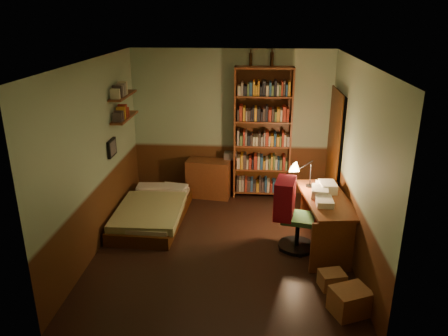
# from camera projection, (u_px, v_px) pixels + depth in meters

# --- Properties ---
(floor) EXTENTS (3.50, 4.00, 0.02)m
(floor) POSITION_uv_depth(u_px,v_px,m) (223.00, 246.00, 6.31)
(floor) COLOR black
(floor) RESTS_ON ground
(ceiling) EXTENTS (3.50, 4.00, 0.02)m
(ceiling) POSITION_uv_depth(u_px,v_px,m) (223.00, 61.00, 5.41)
(ceiling) COLOR silver
(ceiling) RESTS_ON wall_back
(wall_back) EXTENTS (3.50, 0.02, 2.60)m
(wall_back) POSITION_uv_depth(u_px,v_px,m) (231.00, 124.00, 7.74)
(wall_back) COLOR #89A27E
(wall_back) RESTS_ON ground
(wall_left) EXTENTS (0.02, 4.00, 2.60)m
(wall_left) POSITION_uv_depth(u_px,v_px,m) (95.00, 157.00, 5.98)
(wall_left) COLOR #89A27E
(wall_left) RESTS_ON ground
(wall_right) EXTENTS (0.02, 4.00, 2.60)m
(wall_right) POSITION_uv_depth(u_px,v_px,m) (356.00, 164.00, 5.74)
(wall_right) COLOR #89A27E
(wall_right) RESTS_ON ground
(wall_front) EXTENTS (3.50, 0.02, 2.60)m
(wall_front) POSITION_uv_depth(u_px,v_px,m) (206.00, 232.00, 3.98)
(wall_front) COLOR #89A27E
(wall_front) RESTS_ON ground
(doorway) EXTENTS (0.06, 0.90, 2.00)m
(doorway) POSITION_uv_depth(u_px,v_px,m) (335.00, 154.00, 7.06)
(doorway) COLOR black
(doorway) RESTS_ON ground
(door_trim) EXTENTS (0.02, 0.98, 2.08)m
(door_trim) POSITION_uv_depth(u_px,v_px,m) (332.00, 154.00, 7.06)
(door_trim) COLOR #3C1E09
(door_trim) RESTS_ON ground
(bed) EXTENTS (1.01, 1.80, 0.52)m
(bed) POSITION_uv_depth(u_px,v_px,m) (152.00, 206.00, 6.95)
(bed) COLOR #778D57
(bed) RESTS_ON ground
(dresser) EXTENTS (0.81, 0.48, 0.68)m
(dresser) POSITION_uv_depth(u_px,v_px,m) (209.00, 178.00, 7.87)
(dresser) COLOR #623016
(dresser) RESTS_ON ground
(mini_stereo) EXTENTS (0.23, 0.18, 0.12)m
(mini_stereo) POSITION_uv_depth(u_px,v_px,m) (231.00, 155.00, 7.82)
(mini_stereo) COLOR #B2B2B7
(mini_stereo) RESTS_ON dresser
(bookshelf) EXTENTS (1.00, 0.32, 2.32)m
(bookshelf) POSITION_uv_depth(u_px,v_px,m) (262.00, 134.00, 7.60)
(bookshelf) COLOR #623016
(bookshelf) RESTS_ON ground
(bottle_left) EXTENTS (0.06, 0.06, 0.21)m
(bottle_left) POSITION_uv_depth(u_px,v_px,m) (251.00, 59.00, 7.29)
(bottle_left) COLOR black
(bottle_left) RESTS_ON bookshelf
(bottle_right) EXTENTS (0.07, 0.07, 0.22)m
(bottle_right) POSITION_uv_depth(u_px,v_px,m) (272.00, 59.00, 7.26)
(bottle_right) COLOR black
(bottle_right) RESTS_ON bookshelf
(desk) EXTENTS (0.75, 1.46, 0.75)m
(desk) POSITION_uv_depth(u_px,v_px,m) (325.00, 222.00, 6.18)
(desk) COLOR #623016
(desk) RESTS_ON ground
(paper_stack) EXTENTS (0.27, 0.34, 0.12)m
(paper_stack) POSITION_uv_depth(u_px,v_px,m) (320.00, 192.00, 6.09)
(paper_stack) COLOR silver
(paper_stack) RESTS_ON desk
(desk_lamp) EXTENTS (0.23, 0.23, 0.62)m
(desk_lamp) POSITION_uv_depth(u_px,v_px,m) (311.00, 167.00, 6.33)
(desk_lamp) COLOR black
(desk_lamp) RESTS_ON desk
(office_chair) EXTENTS (0.55, 0.50, 0.95)m
(office_chair) POSITION_uv_depth(u_px,v_px,m) (298.00, 218.00, 6.08)
(office_chair) COLOR #356335
(office_chair) RESTS_ON ground
(red_jacket) EXTENTS (0.31, 0.49, 0.54)m
(red_jacket) POSITION_uv_depth(u_px,v_px,m) (283.00, 166.00, 5.87)
(red_jacket) COLOR maroon
(red_jacket) RESTS_ON office_chair
(wall_shelf_lower) EXTENTS (0.20, 0.90, 0.03)m
(wall_shelf_lower) POSITION_uv_depth(u_px,v_px,m) (125.00, 117.00, 6.90)
(wall_shelf_lower) COLOR #623016
(wall_shelf_lower) RESTS_ON wall_left
(wall_shelf_upper) EXTENTS (0.20, 0.90, 0.03)m
(wall_shelf_upper) POSITION_uv_depth(u_px,v_px,m) (123.00, 95.00, 6.78)
(wall_shelf_upper) COLOR #623016
(wall_shelf_upper) RESTS_ON wall_left
(framed_picture) EXTENTS (0.04, 0.32, 0.26)m
(framed_picture) POSITION_uv_depth(u_px,v_px,m) (112.00, 148.00, 6.56)
(framed_picture) COLOR black
(framed_picture) RESTS_ON wall_left
(cardboard_box_a) EXTENTS (0.50, 0.46, 0.30)m
(cardboard_box_a) POSITION_uv_depth(u_px,v_px,m) (350.00, 301.00, 4.85)
(cardboard_box_a) COLOR #99663D
(cardboard_box_a) RESTS_ON ground
(cardboard_box_b) EXTENTS (0.34, 0.31, 0.21)m
(cardboard_box_b) POSITION_uv_depth(u_px,v_px,m) (332.00, 280.00, 5.32)
(cardboard_box_b) COLOR #99663D
(cardboard_box_b) RESTS_ON ground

